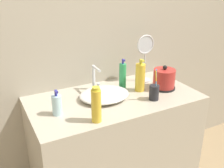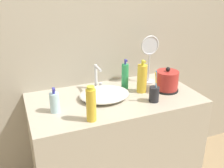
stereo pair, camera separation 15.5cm
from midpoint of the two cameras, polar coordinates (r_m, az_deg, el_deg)
name	(u,v)px [view 2 (the right image)]	position (r m, az deg, el deg)	size (l,w,h in m)	color
wall_back	(98,15)	(1.88, -0.71, 14.78)	(6.00, 0.04, 2.60)	#ADA38E
vanity_counter	(115,147)	(1.96, 2.89, -13.64)	(1.13, 0.59, 0.80)	#B7AD99
sink_basin	(104,94)	(1.72, 0.88, -2.27)	(0.33, 0.28, 0.06)	silver
faucet	(97,76)	(1.83, -0.83, 1.66)	(0.06, 0.12, 0.18)	silver
electric_kettle	(167,82)	(1.88, 14.19, 0.45)	(0.17, 0.17, 0.17)	black
toothbrush_cup	(154,94)	(1.70, 11.75, -2.17)	(0.06, 0.06, 0.21)	#232328
lotion_bottle	(142,78)	(1.81, 8.99, 1.18)	(0.07, 0.07, 0.23)	gold
shampoo_bottle	(125,76)	(1.86, 5.23, 1.68)	(0.05, 0.05, 0.22)	#2D9956
mouthwash_bottle	(91,104)	(1.44, -1.50, -4.51)	(0.06, 0.06, 0.21)	gold
hand_cream_bottle	(55,102)	(1.56, -9.64, -4.01)	(0.06, 0.06, 0.16)	silver
vanity_mirror	(149,55)	(1.95, 10.43, 6.13)	(0.14, 0.10, 0.36)	silver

